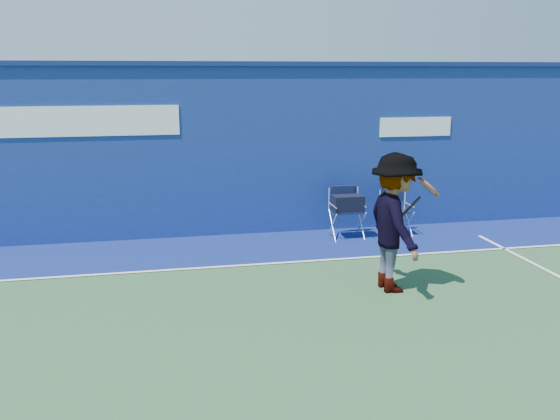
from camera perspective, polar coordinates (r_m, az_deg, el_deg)
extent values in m
plane|color=#2C522F|center=(6.22, -0.08, -14.73)|extent=(80.00, 80.00, 0.00)
cube|color=navy|center=(10.73, -5.59, 5.59)|extent=(24.00, 0.40, 3.00)
cube|color=navy|center=(10.64, -5.78, 13.84)|extent=(24.00, 0.50, 0.08)
cube|color=white|center=(10.58, -22.07, 7.86)|extent=(4.50, 0.02, 0.50)
cube|color=white|center=(11.43, 12.92, 7.81)|extent=(1.40, 0.02, 0.35)
cube|color=navy|center=(9.98, -4.73, -3.77)|extent=(24.00, 1.80, 0.01)
cube|color=white|center=(9.13, -4.06, -5.35)|extent=(24.00, 0.06, 0.01)
cube|color=#0F1639|center=(10.59, 6.47, -0.12)|extent=(0.47, 0.40, 0.03)
cube|color=silver|center=(10.76, 6.12, 1.17)|extent=(0.54, 0.02, 0.39)
cube|color=#0F1639|center=(10.74, 6.13, 1.58)|extent=(0.47, 0.03, 0.27)
cube|color=black|center=(10.53, 6.54, 0.62)|extent=(0.54, 0.31, 0.29)
cube|color=#0F1639|center=(10.74, 6.13, 1.78)|extent=(0.39, 0.06, 0.21)
cube|color=#0F1639|center=(10.91, 11.13, -0.09)|extent=(0.43, 0.36, 0.03)
cube|color=silver|center=(11.07, 10.75, 1.06)|extent=(0.49, 0.02, 0.36)
cube|color=#0F1639|center=(11.05, 10.77, 1.42)|extent=(0.43, 0.02, 0.25)
cylinder|color=silver|center=(11.08, 11.61, -1.69)|extent=(0.07, 0.07, 0.23)
imported|color=#EA4738|center=(8.06, 10.97, -1.22)|extent=(0.72, 1.23, 1.88)
torus|color=red|center=(8.01, 14.10, 2.16)|extent=(0.31, 0.39, 0.28)
cylinder|color=gray|center=(8.01, 14.10, 2.16)|extent=(0.25, 0.33, 0.22)
cylinder|color=black|center=(7.95, 12.52, 0.35)|extent=(0.26, 0.05, 0.27)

